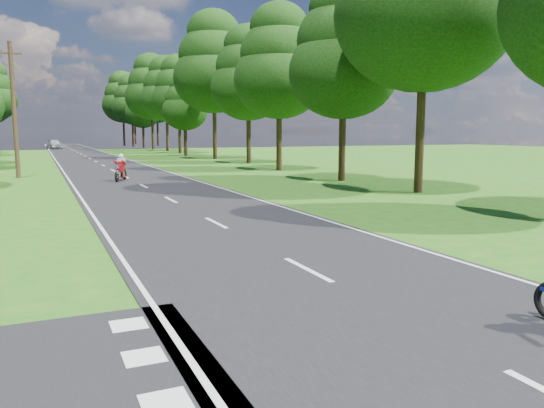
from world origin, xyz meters
name	(u,v)px	position (x,y,z in m)	size (l,w,h in m)	color
ground	(363,299)	(0.00, 0.00, 0.00)	(160.00, 160.00, 0.00)	#1E5C15
main_road	(90,159)	(0.00, 50.00, 0.01)	(7.00, 140.00, 0.02)	black
road_markings	(90,159)	(-0.14, 48.13, 0.02)	(7.40, 140.00, 0.01)	silver
treeline	(91,85)	(1.43, 60.06, 8.25)	(40.00, 115.35, 14.78)	black
telegraph_pole	(14,109)	(-6.00, 28.00, 4.07)	(1.20, 0.26, 8.00)	#382616
rider_far_red	(121,167)	(-0.64, 23.45, 0.78)	(0.61, 1.82, 1.52)	#AC0D28
distant_car	(54,144)	(-2.39, 83.51, 0.79)	(1.82, 4.53, 1.54)	silver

